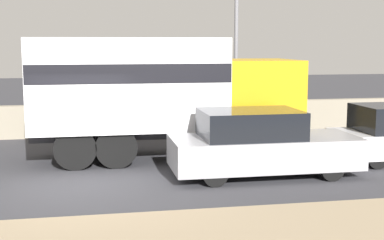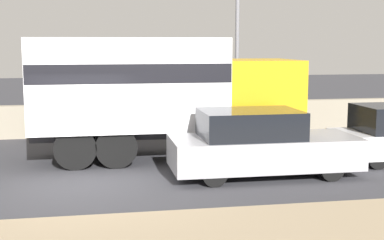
{
  "view_description": "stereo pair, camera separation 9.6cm",
  "coord_description": "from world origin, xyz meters",
  "views": [
    {
      "loc": [
        0.35,
        -12.13,
        3.23
      ],
      "look_at": [
        2.9,
        1.43,
        1.25
      ],
      "focal_mm": 50.0,
      "sensor_mm": 36.0,
      "label": 1
    },
    {
      "loc": [
        0.44,
        -12.14,
        3.23
      ],
      "look_at": [
        2.9,
        1.43,
        1.25
      ],
      "focal_mm": 50.0,
      "sensor_mm": 36.0,
      "label": 2
    }
  ],
  "objects": [
    {
      "name": "ground_plane",
      "position": [
        0.0,
        0.0,
        0.0
      ],
      "size": [
        80.0,
        80.0,
        0.0
      ],
      "primitive_type": "plane",
      "color": "#38383D"
    },
    {
      "name": "stone_wall_backdrop",
      "position": [
        0.0,
        6.67,
        0.56
      ],
      "size": [
        60.0,
        0.35,
        1.13
      ],
      "color": "gray",
      "rests_on": "ground_plane"
    },
    {
      "name": "street_lamp",
      "position": [
        5.35,
        6.13,
        3.59
      ],
      "size": [
        0.56,
        0.28,
        6.11
      ],
      "color": "slate",
      "rests_on": "ground_plane"
    },
    {
      "name": "car_hatchback",
      "position": [
        4.36,
        0.19,
        0.79
      ],
      "size": [
        4.58,
        1.83,
        1.63
      ],
      "color": "#9E9EA3",
      "rests_on": "ground_plane"
    },
    {
      "name": "box_truck",
      "position": [
        2.14,
        2.67,
        1.97
      ],
      "size": [
        7.41,
        2.53,
        3.38
      ],
      "color": "gold",
      "rests_on": "ground_plane"
    }
  ]
}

